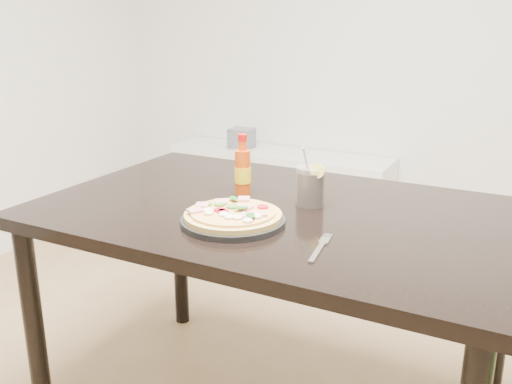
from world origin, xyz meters
The scene contains 8 objects.
dining_table centered at (-0.03, 0.43, 0.67)m, with size 1.40×0.90×0.75m.
plate centered at (-0.07, 0.25, 0.76)m, with size 0.29×0.29×0.02m, color black.
pizza centered at (-0.07, 0.25, 0.78)m, with size 0.27×0.27×0.03m.
hot_sauce_bottle centered at (-0.18, 0.50, 0.83)m, with size 0.05×0.05×0.20m.
cola_cup centered at (0.06, 0.50, 0.81)m, with size 0.10×0.09×0.18m.
fork centered at (0.21, 0.20, 0.75)m, with size 0.04×0.19×0.00m.
media_console centered at (-0.80, 2.07, 0.25)m, with size 1.40×0.34×0.50m, color white.
cd_stack centered at (-1.05, 2.05, 0.56)m, with size 0.14×0.12×0.13m.
Camera 1 is at (0.68, -1.02, 1.30)m, focal length 40.00 mm.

